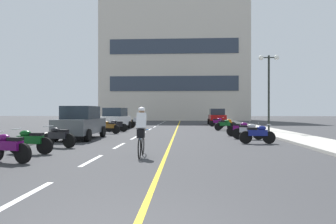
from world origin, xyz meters
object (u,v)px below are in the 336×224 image
Objects in this scene: motorcycle_10 at (227,124)px; motorcycle_11 at (126,123)px; motorcycle_5 at (248,131)px; motorcycle_13 at (137,121)px; motorcycle_3 at (58,136)px; motorcycle_8 at (116,125)px; parked_car_near at (81,122)px; motorcycle_7 at (109,127)px; cyclist_rider at (141,130)px; motorcycle_2 at (30,141)px; street_lamp_mid at (269,76)px; motorcycle_1 at (9,147)px; parked_car_far at (217,117)px; motorcycle_12 at (218,122)px; motorcycle_4 at (258,134)px; motorcycle_6 at (241,129)px; parked_car_mid at (115,119)px; motorcycle_9 at (225,125)px.

motorcycle_10 is 1.00× the size of motorcycle_11.
motorcycle_5 and motorcycle_13 have the same top height.
motorcycle_3 is 9.76m from motorcycle_8.
parked_car_near is 9.23m from motorcycle_5.
motorcycle_7 and motorcycle_11 have the same top height.
cyclist_rider is at bearing -107.89° from motorcycle_10.
motorcycle_2 and motorcycle_10 have the same top height.
motorcycle_5 and motorcycle_8 have the same top height.
motorcycle_1 is at bearing -130.67° from street_lamp_mid.
motorcycle_11 is (0.37, 11.18, -0.44)m from parked_car_near.
motorcycle_3 and motorcycle_13 have the same top height.
parked_car_far is at bearing 70.59° from motorcycle_1.
motorcycle_12 is 1.01× the size of motorcycle_13.
motorcycle_7 is (-8.67, 5.98, 0.00)m from motorcycle_4.
motorcycle_11 is at bearing 89.99° from motorcycle_3.
parked_car_far reaches higher than motorcycle_2.
street_lamp_mid reaches higher than motorcycle_6.
parked_car_mid is 2.53× the size of motorcycle_11.
motorcycle_4 is at bearing -49.00° from parked_car_mid.
motorcycle_13 is at bearing 90.87° from motorcycle_8.
motorcycle_3 is 0.97× the size of motorcycle_4.
motorcycle_11 is 17.77m from cyclist_rider.
parked_car_mid reaches higher than motorcycle_7.
motorcycle_8 and motorcycle_12 have the same top height.
parked_car_near reaches higher than motorcycle_12.
parked_car_far is 11.36m from motorcycle_11.
parked_car_far is 10.19m from motorcycle_9.
motorcycle_6 is (9.00, 7.99, 0.00)m from motorcycle_2.
motorcycle_2 is 9.86m from motorcycle_7.
parked_car_near is at bearing 93.33° from motorcycle_1.
motorcycle_2 and motorcycle_3 have the same top height.
motorcycle_7 is 0.98× the size of motorcycle_11.
motorcycle_1 is 3.72m from motorcycle_3.
parked_car_mid is 2.55× the size of motorcycle_13.
parked_car_mid reaches higher than motorcycle_4.
parked_car_mid is at bearing 137.61° from motorcycle_5.
motorcycle_5 is 1.00× the size of motorcycle_6.
motorcycle_7 is (0.08, 11.62, 0.00)m from motorcycle_1.
cyclist_rider reaches higher than motorcycle_9.
motorcycle_7 is 0.94× the size of cyclist_rider.
motorcycle_1 is 0.99× the size of motorcycle_6.
parked_car_far is 23.66m from motorcycle_3.
motorcycle_10 is at bearing 89.01° from motorcycle_4.
motorcycle_12 is at bearing 56.81° from parked_car_near.
street_lamp_mid is 1.28× the size of parked_car_mid.
motorcycle_4 is at bearing -90.74° from parked_car_far.
parked_car_far reaches higher than cyclist_rider.
parked_car_near is 20.33m from parked_car_far.
motorcycle_4 and motorcycle_9 have the same top height.
parked_car_mid reaches higher than motorcycle_8.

